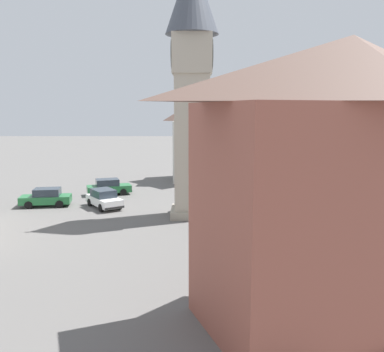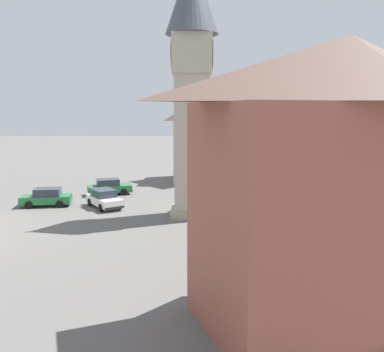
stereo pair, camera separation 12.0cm
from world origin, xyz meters
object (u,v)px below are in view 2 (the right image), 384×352
car_silver_kerb (238,228)px  car_white_side (268,184)px  clock_tower (192,66)px  car_blue_kerb (109,187)px  car_red_corner (104,198)px  building_corner_back (203,138)px  pedestrian (352,209)px  tree (351,157)px  building_shop_left (344,180)px  car_black_far (46,197)px  lamp_post (232,160)px

car_silver_kerb → car_white_side: size_ratio=1.05×
clock_tower → car_white_side: clock_tower is taller
car_blue_kerb → car_white_side: size_ratio=1.07×
car_red_corner → building_corner_back: bearing=-30.8°
car_blue_kerb → pedestrian: 21.98m
car_silver_kerb → tree: size_ratio=0.67×
tree → clock_tower: bearing=99.1°
car_blue_kerb → car_white_side: 15.63m
car_silver_kerb → pedestrian: size_ratio=2.58×
building_shop_left → pedestrian: bearing=-22.3°
building_shop_left → car_red_corner: bearing=35.3°
car_white_side → pedestrian: (-11.74, -4.01, 0.25)m
pedestrian → building_shop_left: 15.66m
clock_tower → car_silver_kerb: (-5.92, -2.94, -10.42)m
car_silver_kerb → clock_tower: bearing=26.5°
car_red_corner → car_black_far: (0.46, 5.00, 0.00)m
pedestrian → tree: (3.99, -1.19, 3.33)m
tree → building_corner_back: bearing=38.2°
tree → building_shop_left: 19.20m
car_red_corner → car_white_side: 16.43m
pedestrian → tree: bearing=-16.7°
car_blue_kerb → tree: (-6.06, -20.74, 3.58)m
clock_tower → tree: size_ratio=2.95×
building_corner_back → pedestrian: bearing=-150.9°
clock_tower → building_corner_back: size_ratio=2.00×
car_red_corner → car_black_far: bearing=84.7°
car_black_far → building_corner_back: 19.56m
clock_tower → pedestrian: bearing=-99.6°
building_shop_left → lamp_post: bearing=6.2°
building_shop_left → building_corner_back: bearing=8.3°
building_corner_back → lamp_post: 11.49m
tree → car_red_corner: bearing=88.0°
clock_tower → car_blue_kerb: bearing=44.7°
car_red_corner → car_black_far: size_ratio=1.01×
tree → lamp_post: 9.94m
clock_tower → car_red_corner: (2.75, 7.33, -10.42)m
tree → building_shop_left: bearing=158.9°
car_blue_kerb → car_white_side: (1.68, -15.54, 0.00)m
car_black_far → building_shop_left: bearing=-136.4°
car_blue_kerb → tree: tree is taller
car_red_corner → car_white_side: size_ratio=1.04×
car_silver_kerb → car_black_far: same height
car_black_far → building_shop_left: size_ratio=0.35×
clock_tower → lamp_post: size_ratio=3.49×
clock_tower → car_red_corner: size_ratio=4.40×
car_silver_kerb → tree: (7.97, -9.77, 3.58)m
clock_tower → pedestrian: 15.49m
pedestrian → tree: tree is taller
clock_tower → car_red_corner: bearing=69.4°
building_shop_left → building_corner_back: building_shop_left is taller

